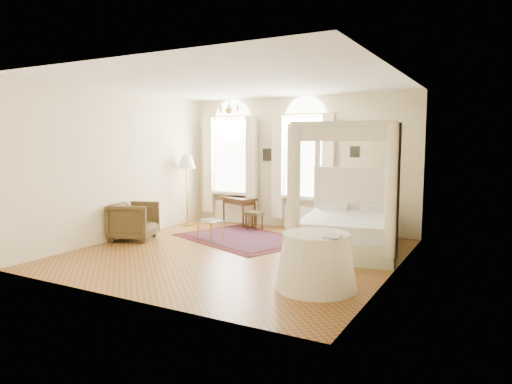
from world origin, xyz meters
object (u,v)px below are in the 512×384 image
nightstand (382,227)px  armchair (134,221)px  coffee_table (211,222)px  writing_desk (239,201)px  floor_lamp (187,166)px  side_table (316,261)px  stool (254,215)px  canopy_bed (348,223)px

nightstand → armchair: size_ratio=0.60×
coffee_table → writing_desk: bearing=100.0°
coffee_table → floor_lamp: (-1.46, 1.05, 1.19)m
side_table → stool: bearing=130.2°
canopy_bed → floor_lamp: canopy_bed is taller
coffee_table → armchair: bearing=-145.8°
nightstand → armchair: armchair is taller
nightstand → coffee_table: bearing=-152.7°
nightstand → writing_desk: size_ratio=0.52×
armchair → stool: bearing=-59.2°
writing_desk → floor_lamp: 1.66m
armchair → floor_lamp: 2.31m
canopy_bed → side_table: size_ratio=2.14×
floor_lamp → side_table: bearing=-33.9°
canopy_bed → coffee_table: size_ratio=3.61×
stool → coffee_table: bearing=-105.3°
writing_desk → floor_lamp: (-1.15, -0.72, 0.95)m
coffee_table → side_table: size_ratio=0.59×
floor_lamp → side_table: floor_lamp is taller
armchair → coffee_table: (1.41, 0.96, -0.05)m
canopy_bed → nightstand: canopy_bed is taller
stool → floor_lamp: 2.21m
writing_desk → armchair: 2.95m
stool → canopy_bed: bearing=-21.9°
writing_desk → side_table: 5.45m
canopy_bed → floor_lamp: bearing=170.2°
nightstand → side_table: size_ratio=0.46×
armchair → coffee_table: size_ratio=1.27×
canopy_bed → writing_desk: canopy_bed is taller
armchair → coffee_table: armchair is taller
floor_lamp → stool: bearing=9.6°
canopy_bed → armchair: size_ratio=2.84×
armchair → side_table: armchair is taller
canopy_bed → armchair: (-4.53, -1.22, -0.16)m
canopy_bed → stool: canopy_bed is taller
floor_lamp → coffee_table: bearing=-35.7°
writing_desk → stool: (0.69, -0.41, -0.24)m
nightstand → armchair: bearing=-150.6°
coffee_table → side_table: side_table is taller
side_table → canopy_bed: bearing=96.4°
armchair → side_table: bearing=-126.3°
stool → armchair: armchair is taller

